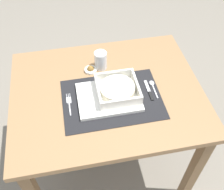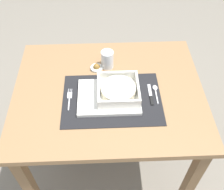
{
  "view_description": "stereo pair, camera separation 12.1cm",
  "coord_description": "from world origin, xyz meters",
  "px_view_note": "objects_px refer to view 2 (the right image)",
  "views": [
    {
      "loc": [
        -0.14,
        -0.84,
        1.65
      ],
      "look_at": [
        0.01,
        -0.06,
        0.74
      ],
      "focal_mm": 42.92,
      "sensor_mm": 36.0,
      "label": 1
    },
    {
      "loc": [
        -0.02,
        -0.85,
        1.65
      ],
      "look_at": [
        0.01,
        -0.06,
        0.74
      ],
      "focal_mm": 42.92,
      "sensor_mm": 36.0,
      "label": 2
    }
  ],
  "objects_px": {
    "porridge_bowl": "(118,90)",
    "butter_knife": "(151,96)",
    "spoon": "(155,89)",
    "fork": "(69,98)",
    "drinking_glass": "(106,60)",
    "dining_table": "(109,104)",
    "condiment_saucer": "(97,67)"
  },
  "relations": [
    {
      "from": "drinking_glass",
      "to": "butter_knife",
      "type": "bearing_deg",
      "value": -46.91
    },
    {
      "from": "porridge_bowl",
      "to": "spoon",
      "type": "xyz_separation_m",
      "value": [
        0.18,
        0.03,
        -0.03
      ]
    },
    {
      "from": "porridge_bowl",
      "to": "spoon",
      "type": "distance_m",
      "value": 0.18
    },
    {
      "from": "fork",
      "to": "drinking_glass",
      "type": "relative_size",
      "value": 1.34
    },
    {
      "from": "dining_table",
      "to": "condiment_saucer",
      "type": "height_order",
      "value": "condiment_saucer"
    },
    {
      "from": "spoon",
      "to": "dining_table",
      "type": "bearing_deg",
      "value": 178.56
    },
    {
      "from": "spoon",
      "to": "porridge_bowl",
      "type": "bearing_deg",
      "value": -169.74
    },
    {
      "from": "fork",
      "to": "spoon",
      "type": "bearing_deg",
      "value": 5.26
    },
    {
      "from": "porridge_bowl",
      "to": "butter_knife",
      "type": "bearing_deg",
      "value": -3.66
    },
    {
      "from": "dining_table",
      "to": "porridge_bowl",
      "type": "distance_m",
      "value": 0.16
    },
    {
      "from": "butter_knife",
      "to": "condiment_saucer",
      "type": "height_order",
      "value": "condiment_saucer"
    },
    {
      "from": "dining_table",
      "to": "spoon",
      "type": "relative_size",
      "value": 7.83
    },
    {
      "from": "porridge_bowl",
      "to": "condiment_saucer",
      "type": "relative_size",
      "value": 3.01
    },
    {
      "from": "condiment_saucer",
      "to": "spoon",
      "type": "bearing_deg",
      "value": -29.79
    },
    {
      "from": "spoon",
      "to": "drinking_glass",
      "type": "relative_size",
      "value": 1.22
    },
    {
      "from": "dining_table",
      "to": "spoon",
      "type": "bearing_deg",
      "value": -2.36
    },
    {
      "from": "dining_table",
      "to": "drinking_glass",
      "type": "xyz_separation_m",
      "value": [
        -0.0,
        0.17,
        0.15
      ]
    },
    {
      "from": "drinking_glass",
      "to": "porridge_bowl",
      "type": "bearing_deg",
      "value": -76.69
    },
    {
      "from": "fork",
      "to": "drinking_glass",
      "type": "xyz_separation_m",
      "value": [
        0.18,
        0.21,
        0.04
      ]
    },
    {
      "from": "dining_table",
      "to": "butter_knife",
      "type": "distance_m",
      "value": 0.23
    },
    {
      "from": "fork",
      "to": "condiment_saucer",
      "type": "bearing_deg",
      "value": 57.15
    },
    {
      "from": "spoon",
      "to": "drinking_glass",
      "type": "distance_m",
      "value": 0.29
    },
    {
      "from": "fork",
      "to": "butter_knife",
      "type": "relative_size",
      "value": 0.99
    },
    {
      "from": "dining_table",
      "to": "porridge_bowl",
      "type": "bearing_deg",
      "value": -41.55
    },
    {
      "from": "spoon",
      "to": "condiment_saucer",
      "type": "relative_size",
      "value": 1.85
    },
    {
      "from": "spoon",
      "to": "condiment_saucer",
      "type": "height_order",
      "value": "condiment_saucer"
    },
    {
      "from": "spoon",
      "to": "butter_knife",
      "type": "distance_m",
      "value": 0.05
    },
    {
      "from": "dining_table",
      "to": "spoon",
      "type": "distance_m",
      "value": 0.25
    },
    {
      "from": "spoon",
      "to": "butter_knife",
      "type": "relative_size",
      "value": 0.9
    },
    {
      "from": "dining_table",
      "to": "porridge_bowl",
      "type": "height_order",
      "value": "porridge_bowl"
    },
    {
      "from": "drinking_glass",
      "to": "condiment_saucer",
      "type": "distance_m",
      "value": 0.06
    },
    {
      "from": "fork",
      "to": "drinking_glass",
      "type": "distance_m",
      "value": 0.28
    }
  ]
}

